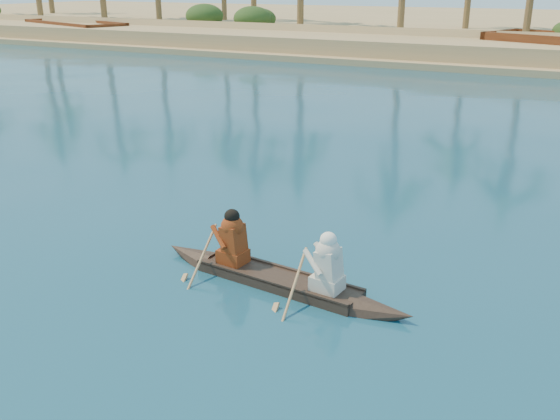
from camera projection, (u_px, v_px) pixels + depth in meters
The scene contains 5 objects.
ground at pixel (284, 195), 14.17m from camera, with size 160.00×160.00×0.00m, color navy.
sandy_embankment at pixel (534, 31), 53.06m from camera, with size 150.00×51.00×1.50m.
shrub_cluster at pixel (506, 37), 40.00m from camera, with size 100.00×6.00×2.40m, color #1F3C15, non-canonical shape.
canoe at pixel (278, 271), 9.92m from camera, with size 4.66×1.09×1.27m.
barge_left at pixel (76, 32), 50.56m from camera, with size 11.28×6.75×1.78m.
Camera 1 is at (6.07, -11.95, 4.59)m, focal length 40.00 mm.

